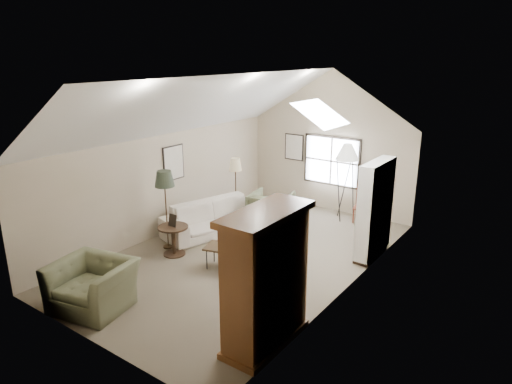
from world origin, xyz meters
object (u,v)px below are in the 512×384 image
Objects in this scene: armoire at (266,279)px; side_table at (174,240)px; armchair_far at (271,210)px; coffee_table at (228,258)px; side_chair at (362,205)px; armchair_near at (93,285)px; sofa at (216,217)px.

armoire is 3.23× the size of side_table.
coffee_table is (0.60, -2.54, -0.23)m from armchair_far.
armoire is 6.00m from side_chair.
side_table is at bearing -131.22° from side_chair.
side_chair reaches higher than armchair_far.
armchair_far is at bearing 122.75° from armoire.
armchair_near is at bearing -118.17° from side_chair.
armchair_far is 2.47m from side_chair.
coffee_table is at bearing 91.87° from armchair_far.
sofa is 4.07m from armchair_near.
sofa is 1.45m from armchair_far.
sofa is 2.88× the size of coffee_table.
armoire is 2.33× the size of coffee_table.
sofa is 2.72× the size of side_chair.
armoire is at bearing -38.37° from coffee_table.
armchair_near is 1.32× the size of side_chair.
side_chair is (1.80, 1.69, 0.03)m from armchair_far.
armchair_far is 1.09× the size of coffee_table.
armchair_near is (0.54, -4.03, 0.03)m from sofa.
armchair_near is 1.28× the size of armchair_far.
armchair_near is 2.47m from side_table.
coffee_table is at bearing -115.92° from sofa.
armoire is 2.20× the size of side_chair.
side_chair is at bearing 59.45° from armchair_near.
armchair_far is at bearing 72.87° from armchair_near.
armoire is 5.05m from armchair_far.
side_table reaches higher than coffee_table.
armchair_near is at bearing -79.85° from side_table.
armoire is 2.13× the size of armchair_far.
sofa is at bearing 84.77° from armchair_near.
armoire is at bearing -113.26° from sofa.
armoire reaches higher than side_table.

